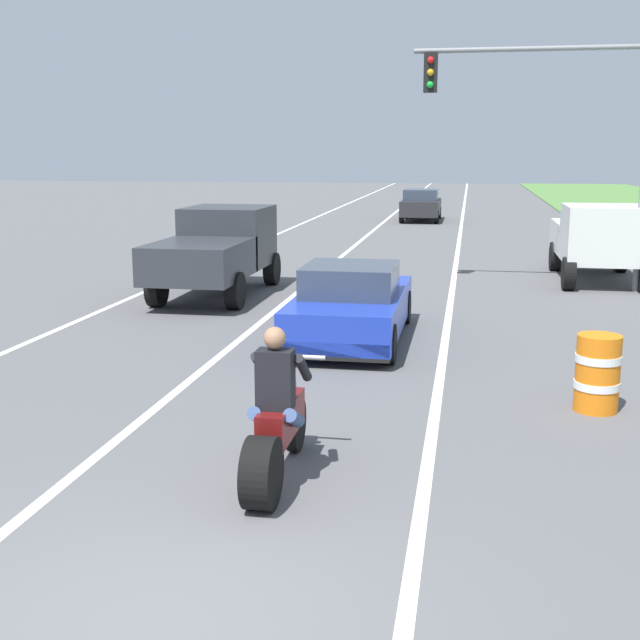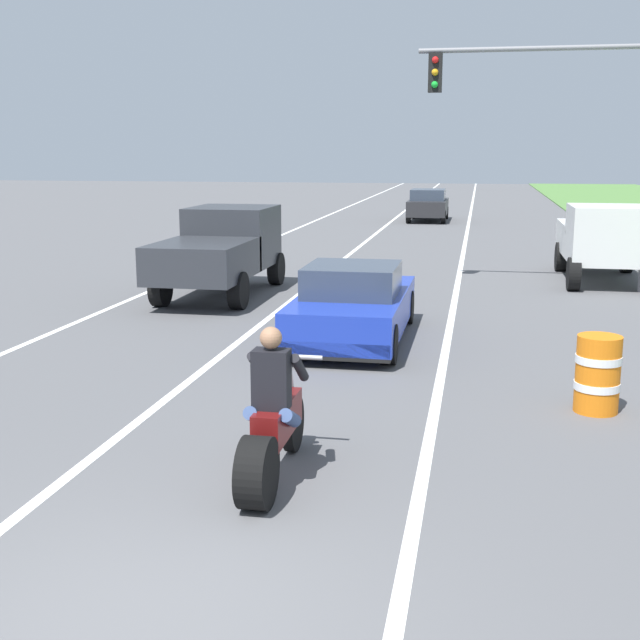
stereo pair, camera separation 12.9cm
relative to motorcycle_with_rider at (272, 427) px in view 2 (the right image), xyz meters
The scene contains 11 objects.
ground_plane 2.70m from the motorcycle_with_rider, 96.91° to the right, with size 160.00×160.00×0.00m, color #565659.
lane_stripe_left_solid 18.31m from the motorcycle_with_rider, 108.20° to the left, with size 0.14×120.00×0.01m, color white.
lane_stripe_right_solid 17.46m from the motorcycle_with_rider, 85.12° to the left, with size 0.14×120.00×0.01m, color white.
lane_stripe_centre_dashed 17.52m from the motorcycle_with_rider, 96.94° to the left, with size 0.14×120.00×0.01m, color white.
motorcycle_with_rider is the anchor object (origin of this frame).
sports_car_blue 6.50m from the motorcycle_with_rider, 91.43° to the left, with size 1.84×4.30×1.37m.
pickup_truck_left_lane_dark_grey 11.27m from the motorcycle_with_rider, 110.04° to the left, with size 2.02×4.80×1.98m.
pickup_truck_right_shoulder_white 15.35m from the motorcycle_with_rider, 70.61° to the left, with size 2.02×4.80×1.98m.
traffic_light_mast_near 13.92m from the motorcycle_with_rider, 72.49° to the left, with size 5.49×0.34×6.00m.
construction_barrel_nearest 4.67m from the motorcycle_with_rider, 41.02° to the left, with size 0.58×0.58×1.00m.
distant_car_far_ahead 32.04m from the motorcycle_with_rider, 90.81° to the left, with size 1.80×4.00×1.50m.
Camera 2 is at (2.28, -5.05, 3.31)m, focal length 46.53 mm.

